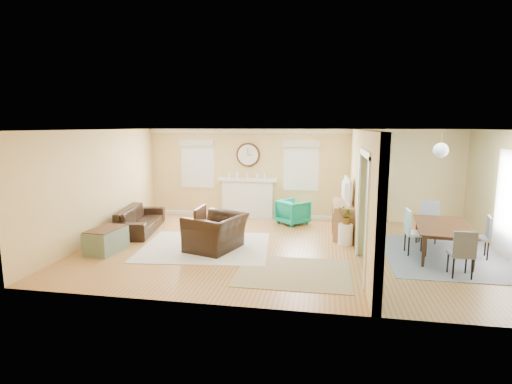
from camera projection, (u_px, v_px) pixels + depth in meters
floor at (289, 249)px, 8.82m from camera, size 9.00×9.00×0.00m
wall_back at (299, 174)px, 11.53m from camera, size 9.00×0.02×2.60m
wall_front at (271, 224)px, 5.70m from camera, size 9.00×0.02×2.60m
wall_left at (99, 185)px, 9.38m from camera, size 0.02×6.00×2.60m
ceiling at (291, 130)px, 8.40m from camera, size 9.00×6.00×0.02m
partition at (361, 188)px, 8.62m from camera, size 0.17×6.00×2.60m
fireplace at (248, 197)px, 11.78m from camera, size 1.70×0.30×1.17m
wall_clock at (248, 155)px, 11.66m from camera, size 0.70×0.07×0.70m
window_left at (197, 161)px, 11.94m from camera, size 1.05×0.13×1.42m
window_right at (301, 162)px, 11.42m from camera, size 1.05×0.13×1.42m
pendant at (441, 150)px, 7.96m from camera, size 0.30×0.30×0.55m
rug_cream at (206, 247)px, 8.95m from camera, size 3.02×2.69×0.01m
rug_jute at (294, 273)px, 7.36m from camera, size 2.08×1.70×0.01m
rug_grey at (443, 256)px, 8.31m from camera, size 2.36×2.96×0.01m
sofa at (140, 219)px, 10.27m from camera, size 1.17×2.22×0.62m
eames_chair at (216, 232)px, 8.69m from camera, size 1.37×1.47×0.78m
green_chair at (293, 212)px, 11.01m from camera, size 1.03×1.03×0.67m
trunk at (106, 240)px, 8.56m from camera, size 0.63×0.94×0.52m
credenza at (343, 218)px, 9.96m from camera, size 0.51×1.50×0.80m
tv at (343, 190)px, 9.85m from camera, size 0.22×1.09×0.62m
garden_stool at (345, 234)px, 9.08m from camera, size 0.33×0.33×0.48m
potted_plant at (346, 216)px, 9.01m from camera, size 0.44×0.42×0.38m
dining_table at (444, 241)px, 8.26m from camera, size 1.29×2.00×0.66m
dining_chair_n at (429, 218)px, 9.26m from camera, size 0.52×0.52×0.95m
dining_chair_s at (461, 249)px, 7.11m from camera, size 0.39×0.39×0.88m
dining_chair_w at (416, 228)px, 8.35m from camera, size 0.44×0.44×0.96m
dining_chair_e at (479, 233)px, 8.14m from camera, size 0.46×0.46×0.88m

